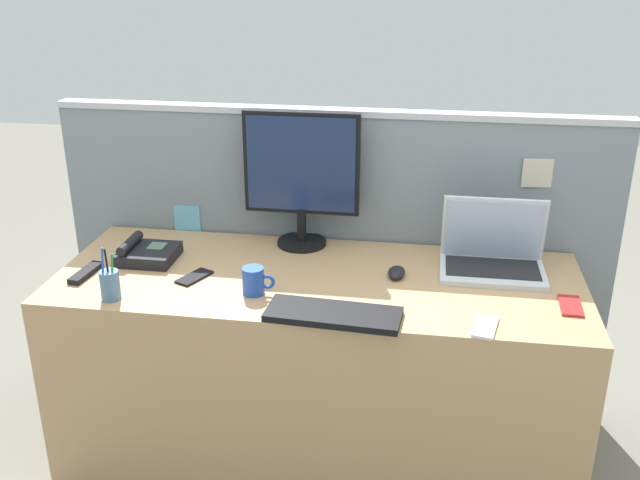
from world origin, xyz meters
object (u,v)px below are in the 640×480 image
keyboard_main (333,314)px  tv_remote (86,273)px  laptop (493,253)px  cell_phone_white_slab (485,327)px  pen_cup (110,284)px  desk_phone (147,253)px  desktop_monitor (301,172)px  coffee_mug (254,281)px  computer_mouse_right_hand (396,272)px  cell_phone_black_slab (194,277)px  cell_phone_red_case (571,306)px

keyboard_main → tv_remote: keyboard_main is taller
laptop → cell_phone_white_slab: (-0.04, -0.44, -0.06)m
keyboard_main → cell_phone_white_slab: size_ratio=2.91×
keyboard_main → cell_phone_white_slab: bearing=4.5°
tv_remote → pen_cup: bearing=-38.3°
desk_phone → desktop_monitor: bearing=24.1°
tv_remote → coffee_mug: size_ratio=1.53×
desk_phone → computer_mouse_right_hand: size_ratio=2.00×
computer_mouse_right_hand → tv_remote: 1.10m
laptop → computer_mouse_right_hand: bearing=-161.5°
computer_mouse_right_hand → desk_phone: bearing=-176.5°
coffee_mug → computer_mouse_right_hand: bearing=24.3°
desk_phone → pen_cup: size_ratio=1.06×
desktop_monitor → coffee_mug: desktop_monitor is taller
desk_phone → computer_mouse_right_hand: 0.93m
pen_cup → cell_phone_white_slab: (1.21, -0.01, -0.05)m
keyboard_main → coffee_mug: (-0.29, 0.13, 0.04)m
coffee_mug → laptop: bearing=21.9°
pen_cup → desktop_monitor: bearing=46.5°
desktop_monitor → tv_remote: desktop_monitor is taller
pen_cup → cell_phone_white_slab: bearing=-0.5°
desktop_monitor → tv_remote: 0.86m
desktop_monitor → computer_mouse_right_hand: size_ratio=5.21×
coffee_mug → tv_remote: bearing=175.5°
laptop → cell_phone_black_slab: laptop is taller
computer_mouse_right_hand → laptop: bearing=22.3°
pen_cup → cell_phone_black_slab: 0.30m
cell_phone_black_slab → pen_cup: bearing=-113.8°
desktop_monitor → coffee_mug: 0.53m
pen_cup → keyboard_main: bearing=-1.1°
pen_cup → tv_remote: pen_cup is taller
computer_mouse_right_hand → cell_phone_red_case: bearing=-10.6°
cell_phone_black_slab → cell_phone_red_case: size_ratio=0.95×
desktop_monitor → desk_phone: desktop_monitor is taller
coffee_mug → keyboard_main: bearing=-23.8°
laptop → keyboard_main: size_ratio=0.87×
pen_cup → cell_phone_red_case: size_ratio=1.30×
keyboard_main → pen_cup: bearing=-177.2°
tv_remote → computer_mouse_right_hand: bearing=14.0°
desk_phone → laptop: bearing=4.9°
cell_phone_white_slab → cell_phone_black_slab: same height
cell_phone_white_slab → cell_phone_black_slab: 1.01m
tv_remote → coffee_mug: coffee_mug is taller
laptop → cell_phone_black_slab: size_ratio=2.67×
computer_mouse_right_hand → cell_phone_black_slab: 0.71m
computer_mouse_right_hand → pen_cup: (-0.92, -0.32, 0.04)m
laptop → keyboard_main: (-0.51, -0.45, -0.05)m
desktop_monitor → cell_phone_black_slab: 0.57m
desktop_monitor → laptop: desktop_monitor is taller
desktop_monitor → cell_phone_white_slab: bearing=-40.6°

